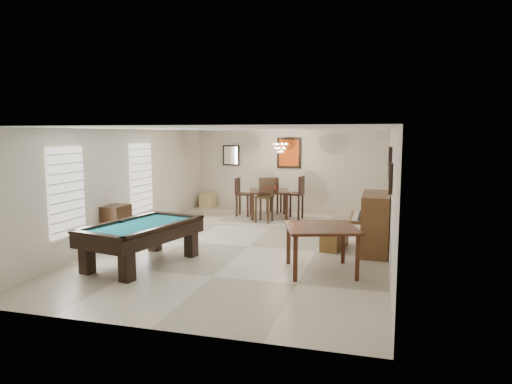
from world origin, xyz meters
The scene contains 26 objects.
ground_plane centered at (0.00, 0.00, -0.01)m, with size 6.00×9.00×0.02m, color beige.
wall_back centered at (0.00, 4.50, 1.30)m, with size 6.00×0.04×2.60m, color silver.
wall_front centered at (0.00, -4.50, 1.30)m, with size 6.00×0.04×2.60m, color silver.
wall_left centered at (-3.00, 0.00, 1.30)m, with size 0.04×9.00×2.60m, color silver.
wall_right centered at (3.00, 0.00, 1.30)m, with size 0.04×9.00×2.60m, color silver.
ceiling centered at (0.00, 0.00, 2.60)m, with size 6.00×9.00×0.04m, color white.
dining_step centered at (0.00, 3.25, 0.06)m, with size 6.00×2.50×0.12m, color beige.
window_left_front centered at (-2.97, -2.20, 1.40)m, with size 0.06×1.00×1.70m, color white.
window_left_rear centered at (-2.97, 0.60, 1.40)m, with size 0.06×1.00×1.70m, color white.
pool_table centered at (-1.58, -1.88, 0.38)m, with size 1.25×2.31×0.77m, color black, non-canonical shape.
square_table centered at (1.79, -1.45, 0.42)m, with size 1.22×1.22×0.84m, color #34180D, non-canonical shape.
upright_piano centered at (2.56, 0.28, 0.62)m, with size 0.84×1.50×1.25m, color brown, non-canonical shape.
piano_bench centered at (1.85, 0.35, 0.27)m, with size 0.38×0.98×0.55m, color brown.
apothecary_chest centered at (-2.77, -0.87, 0.47)m, with size 0.42×0.63×0.94m, color black.
dining_table centered at (-0.26, 2.94, 0.57)m, with size 1.08×1.08×0.90m, color black, non-canonical shape.
flower_vase centered at (-0.26, 2.94, 1.14)m, with size 0.15×0.15×0.25m, color #9F0F0D, non-canonical shape.
dining_chair_south centered at (-0.23, 2.27, 0.71)m, with size 0.44×0.44×1.18m, color black, non-canonical shape.
dining_chair_north centered at (-0.29, 3.71, 0.67)m, with size 0.40×0.40×1.09m, color black, non-canonical shape.
dining_chair_west centered at (-1.03, 2.98, 0.67)m, with size 0.41×0.41×1.11m, color black, non-canonical shape.
dining_chair_east centered at (0.47, 2.96, 0.72)m, with size 0.45×0.45×1.21m, color black, non-canonical shape.
corner_bench centered at (-2.59, 4.12, 0.35)m, with size 0.42×0.52×0.47m, color tan.
chandelier centered at (0.00, 3.20, 2.20)m, with size 0.44×0.44×0.60m, color #FFE5B2, non-canonical shape.
back_painting centered at (0.00, 4.46, 1.90)m, with size 0.75×0.06×0.95m, color #D84C14.
back_mirror centered at (-1.90, 4.46, 1.80)m, with size 0.55×0.06×0.65m, color white.
right_picture_upper centered at (2.96, 0.30, 1.90)m, with size 0.06×0.55×0.65m, color slate.
right_picture_lower centered at (2.96, -1.00, 1.70)m, with size 0.06×0.45×0.55m, color gray.
Camera 1 is at (2.80, -9.53, 2.50)m, focal length 32.00 mm.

